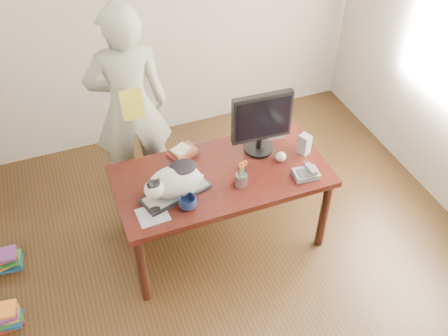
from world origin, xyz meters
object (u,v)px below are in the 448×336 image
desk (218,181)px  baseball (281,157)px  cat (173,181)px  book_pile_b (5,260)px  mouse (155,210)px  book_stack (183,152)px  pen_cup (241,179)px  calculator (272,129)px  monitor (262,121)px  phone (306,173)px  person (130,108)px  book_pile_a (4,318)px  keyboard (176,193)px  speaker (304,144)px  coffee_mug (188,203)px

desk → baseball: 0.52m
cat → book_pile_b: size_ratio=1.87×
cat → mouse: 0.24m
book_stack → book_pile_b: 1.67m
pen_cup → book_pile_b: (-1.81, 0.51, -0.74)m
calculator → book_pile_b: bearing=-177.9°
cat → mouse: (-0.17, -0.11, -0.12)m
pen_cup → book_pile_b: size_ratio=0.87×
monitor → phone: bearing=-59.5°
monitor → book_pile_b: (-2.09, 0.21, -0.98)m
baseball → person: person is taller
book_stack → baseball: bearing=-47.8°
phone → book_pile_a: (-2.33, 0.05, -0.69)m
desk → monitor: 0.58m
phone → baseball: (-0.10, 0.23, 0.01)m
person → calculator: bearing=158.0°
monitor → mouse: (-0.94, -0.34, -0.28)m
desk → monitor: monitor is taller
pen_cup → keyboard: bearing=171.1°
keyboard → book_stack: size_ratio=2.14×
speaker → baseball: size_ratio=2.06×
keyboard → mouse: mouse is taller
mouse → book_pile_b: bearing=151.5°
calculator → phone: bearing=-85.4°
keyboard → person: size_ratio=0.29×
book_stack → calculator: 0.77m
monitor → book_pile_b: 2.32m
speaker → calculator: (-0.13, 0.32, -0.05)m
keyboard → phone: (0.96, -0.16, 0.01)m
pen_cup → phone: size_ratio=1.14×
baseball → book_stack: size_ratio=0.32×
monitor → book_pile_a: (-2.12, -0.34, -0.96)m
book_stack → keyboard: bearing=-135.9°
cat → pen_cup: size_ratio=2.15×
baseball → desk: bearing=167.8°
keyboard → book_pile_a: size_ratio=1.98×
desk → calculator: bearing=23.5°
person → coffee_mug: bearing=102.5°
book_stack → book_pile_b: book_stack is taller
phone → book_pile_a: phone is taller
pen_cup → mouse: (-0.66, -0.04, -0.04)m
monitor → book_stack: monitor is taller
cat → phone: bearing=-24.9°
book_stack → mouse: bearing=-147.8°
book_pile_a → monitor: bearing=9.1°
coffee_mug → book_pile_b: bearing=156.7°
calculator → desk: bearing=-153.7°
cat → pen_cup: cat is taller
phone → person: bearing=139.8°
coffee_mug → book_stack: bearing=76.6°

